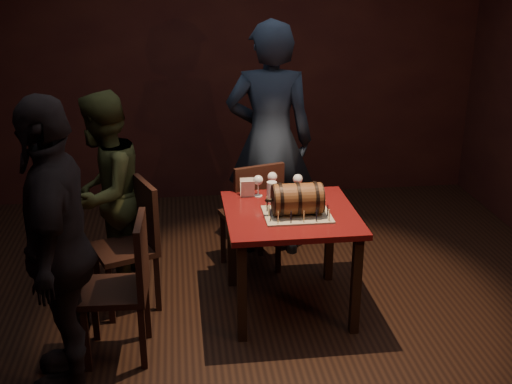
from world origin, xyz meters
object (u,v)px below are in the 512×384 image
Objects in this scene: chair_back at (254,212)px; chair_left_rear at (135,238)px; pint_of_ale at (272,192)px; wine_glass_left at (258,181)px; person_back at (270,141)px; person_left_front at (58,247)px; barrel_cake at (297,199)px; wine_glass_right at (298,180)px; chair_left_front at (127,281)px; person_left_rear at (105,194)px; wine_glass_mid at (272,178)px; pub_table at (290,226)px.

chair_back and chair_left_rear have the same top height.
chair_back is at bearing 102.15° from pint_of_ale.
wine_glass_left is at bearing -90.15° from chair_back.
wine_glass_left is 0.08× the size of person_back.
chair_left_rear is at bearing 156.59° from person_left_front.
barrel_cake is at bearing 100.62° from person_back.
wine_glass_right is 1.45m from chair_left_front.
pint_of_ale is 0.09× the size of person_left_front.
barrel_cake is 0.20× the size of person_back.
wine_glass_right is at bearing -42.84° from chair_back.
wine_glass_left is 0.11× the size of person_left_rear.
chair_back is at bearing 47.83° from chair_left_front.
chair_left_rear is 0.61× the size of person_left_rear.
wine_glass_mid is (0.11, 0.06, -0.00)m from wine_glass_left.
barrel_cake is 1.24m from chair_left_front.
wine_glass_left is 1.00× the size of wine_glass_mid.
pint_of_ale is (0.08, -0.12, -0.05)m from wine_glass_left.
wine_glass_right is 1.07× the size of pint_of_ale.
person_left_front is at bearing -147.93° from wine_glass_right.
barrel_cake is at bearing -60.99° from wine_glass_left.
barrel_cake is 1.20m from chair_left_rear.
pub_table is 6.00× the size of pint_of_ale.
pint_of_ale is 1.03m from chair_left_rear.
pub_table is 1.11m from chair_left_rear.
pub_table is 0.61m from chair_back.
wine_glass_right is at bearing -2.23° from wine_glass_left.
chair_left_front is at bearing -132.17° from chair_back.
chair_left_front is 0.48× the size of person_back.
barrel_cake reaches higher than pub_table.
chair_left_rear is 0.43m from person_left_rear.
wine_glass_left is at bearing 119.01° from barrel_cake.
barrel_cake is (0.03, -0.07, 0.23)m from pub_table.
barrel_cake is at bearing -71.59° from chair_back.
pub_table is 5.59× the size of wine_glass_left.
wine_glass_right is (0.18, -0.07, 0.00)m from wine_glass_mid.
pub_table is 5.59× the size of wine_glass_mid.
wine_glass_mid reaches higher than pint_of_ale.
chair_back is at bearing 133.73° from person_left_front.
chair_back is at bearing 107.74° from pub_table.
wine_glass_mid is at bearing 80.35° from pint_of_ale.
chair_left_rear is (-1.08, 0.19, -0.12)m from pub_table.
person_left_front is (-1.44, -0.66, 0.24)m from pub_table.
barrel_cake is at bearing -13.39° from chair_left_rear.
chair_left_rear reaches higher than pint_of_ale.
chair_left_rear reaches higher than wine_glass_left.
barrel_cake is at bearing 111.08° from person_left_front.
pint_of_ale is 1.59m from person_left_front.
chair_left_rear and chair_left_front have the same top height.
wine_glass_left is 0.17× the size of chair_left_rear.
wine_glass_right is at bearing 5.37° from chair_left_rear.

